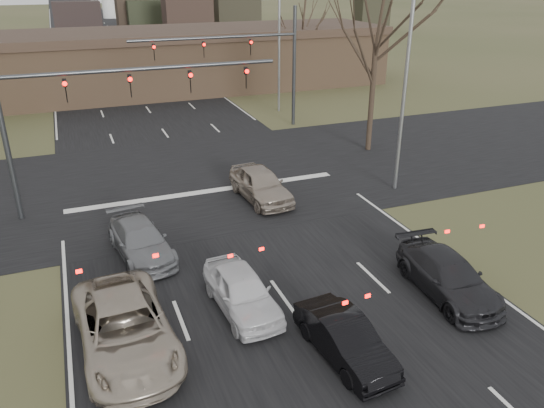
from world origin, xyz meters
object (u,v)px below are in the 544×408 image
(streetlight_right_far, at_px, (277,37))
(building, at_px, (155,61))
(car_white_sedan, at_px, (242,291))
(car_black_hatch, at_px, (345,339))
(streetlight_right_near, at_px, (403,77))
(car_grey_ahead, at_px, (141,241))
(mast_arm_near, at_px, (82,100))
(car_charcoal_sedan, at_px, (448,276))
(car_silver_ahead, at_px, (261,184))
(mast_arm_far, at_px, (255,54))
(car_silver_suv, at_px, (125,328))

(streetlight_right_far, bearing_deg, building, 123.65)
(car_white_sedan, relative_size, car_black_hatch, 1.06)
(streetlight_right_near, xyz_separation_m, car_grey_ahead, (-12.82, -2.33, -4.94))
(mast_arm_near, distance_m, car_charcoal_sedan, 16.39)
(building, distance_m, mast_arm_near, 26.14)
(building, xyz_separation_m, streetlight_right_far, (7.32, -11.00, 2.92))
(streetlight_right_far, distance_m, car_silver_ahead, 18.00)
(streetlight_right_far, xyz_separation_m, car_black_hatch, (-8.82, -27.37, -4.96))
(mast_arm_far, bearing_deg, car_black_hatch, -103.67)
(car_white_sedan, bearing_deg, car_grey_ahead, 114.31)
(streetlight_right_far, xyz_separation_m, car_grey_ahead, (-13.32, -19.33, -4.94))
(streetlight_right_far, height_order, car_grey_ahead, streetlight_right_far)
(mast_arm_far, distance_m, car_charcoal_sedan, 22.21)
(car_silver_ahead, bearing_deg, mast_arm_near, 162.19)
(car_white_sedan, xyz_separation_m, car_silver_ahead, (3.68, 8.27, 0.09))
(mast_arm_far, relative_size, streetlight_right_near, 1.11)
(mast_arm_near, relative_size, mast_arm_far, 1.09)
(car_silver_suv, relative_size, car_grey_ahead, 1.24)
(car_black_hatch, bearing_deg, car_charcoal_sedan, 13.41)
(car_charcoal_sedan, bearing_deg, building, 99.40)
(mast_arm_near, height_order, streetlight_right_far, streetlight_right_far)
(car_white_sedan, bearing_deg, streetlight_right_near, 30.96)
(mast_arm_near, bearing_deg, car_silver_suv, -90.08)
(building, distance_m, car_white_sedan, 35.32)
(streetlight_right_near, distance_m, car_black_hatch, 14.20)
(car_silver_suv, distance_m, car_grey_ahead, 5.64)
(car_white_sedan, height_order, car_charcoal_sedan, car_white_sedan)
(car_silver_suv, relative_size, car_silver_ahead, 1.22)
(streetlight_right_near, height_order, car_silver_suv, streetlight_right_near)
(building, distance_m, streetlight_right_near, 28.97)
(car_white_sedan, bearing_deg, mast_arm_near, 106.80)
(car_black_hatch, height_order, car_grey_ahead, car_grey_ahead)
(car_white_sedan, height_order, car_silver_ahead, car_silver_ahead)
(streetlight_right_far, xyz_separation_m, car_charcoal_sedan, (-4.01, -25.76, -4.91))
(car_white_sedan, height_order, car_black_hatch, car_white_sedan)
(building, bearing_deg, car_silver_ahead, -89.58)
(mast_arm_near, bearing_deg, car_charcoal_sedan, -48.13)
(mast_arm_near, bearing_deg, streetlight_right_far, 43.89)
(streetlight_right_far, bearing_deg, car_white_sedan, -114.16)
(streetlight_right_far, xyz_separation_m, car_silver_ahead, (-7.12, -15.82, -4.81))
(streetlight_right_near, relative_size, streetlight_right_far, 1.00)
(car_charcoal_sedan, bearing_deg, car_silver_suv, 179.23)
(car_charcoal_sedan, relative_size, car_silver_ahead, 1.02)
(building, height_order, streetlight_right_far, streetlight_right_far)
(building, xyz_separation_m, mast_arm_near, (-7.23, -25.00, 2.41))
(car_silver_suv, height_order, car_white_sedan, car_silver_suv)
(car_silver_ahead, bearing_deg, building, 86.35)
(car_white_sedan, bearing_deg, building, 80.77)
(building, height_order, car_silver_ahead, building)
(building, xyz_separation_m, mast_arm_far, (4.18, -15.00, 2.35))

